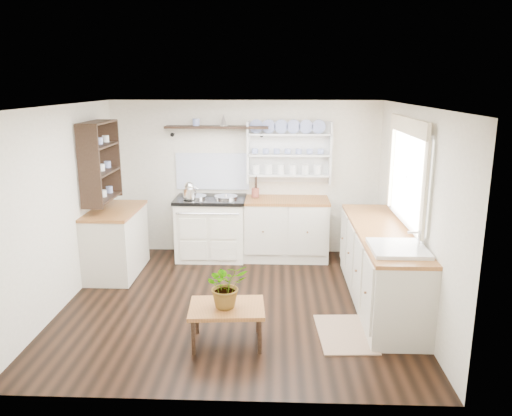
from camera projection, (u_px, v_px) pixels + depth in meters
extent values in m
cube|color=black|center=(236.00, 302.00, 5.94)|extent=(4.00, 3.80, 0.01)
cube|color=beige|center=(245.00, 178.00, 7.51)|extent=(4.00, 0.02, 2.30)
cube|color=beige|center=(413.00, 211.00, 5.59)|extent=(0.02, 3.80, 2.30)
cube|color=beige|center=(62.00, 207.00, 5.74)|extent=(0.02, 3.80, 2.30)
cube|color=white|center=(234.00, 106.00, 5.39)|extent=(4.00, 3.80, 0.01)
cube|color=white|center=(408.00, 177.00, 5.65)|extent=(0.04, 1.40, 1.00)
cube|color=white|center=(406.00, 177.00, 5.65)|extent=(0.02, 1.50, 1.10)
cube|color=#FCE7C9|center=(408.00, 126.00, 5.51)|extent=(0.04, 1.55, 0.18)
cube|color=white|center=(211.00, 229.00, 7.38)|extent=(0.98, 0.64, 0.87)
cube|color=black|center=(210.00, 199.00, 7.27)|extent=(1.02, 0.68, 0.05)
cylinder|color=silver|center=(195.00, 197.00, 7.27)|extent=(0.33, 0.33, 0.03)
cylinder|color=silver|center=(226.00, 197.00, 7.25)|extent=(0.33, 0.33, 0.03)
cylinder|color=silver|center=(207.00, 214.00, 6.95)|extent=(0.89, 0.02, 0.02)
cube|color=beige|center=(285.00, 229.00, 7.37)|extent=(1.25, 0.60, 0.88)
cube|color=brown|center=(285.00, 200.00, 7.26)|extent=(1.27, 0.63, 0.04)
cube|color=beige|center=(380.00, 267.00, 5.87)|extent=(0.60, 2.40, 0.88)
cube|color=brown|center=(383.00, 231.00, 5.76)|extent=(0.62, 2.43, 0.04)
cube|color=white|center=(397.00, 260.00, 5.05)|extent=(0.55, 0.60, 0.28)
cylinder|color=silver|center=(419.00, 241.00, 5.00)|extent=(0.02, 0.02, 0.22)
cube|color=beige|center=(116.00, 242.00, 6.78)|extent=(0.60, 1.10, 0.88)
cube|color=brown|center=(114.00, 211.00, 6.67)|extent=(0.62, 1.13, 0.04)
cube|color=white|center=(289.00, 152.00, 7.36)|extent=(1.20, 0.03, 0.90)
cube|color=white|center=(289.00, 153.00, 7.28)|extent=(1.20, 0.22, 0.02)
cylinder|color=navy|center=(289.00, 134.00, 7.22)|extent=(0.20, 0.02, 0.20)
cube|color=black|center=(217.00, 127.00, 7.21)|extent=(1.50, 0.24, 0.04)
cone|color=black|center=(174.00, 134.00, 7.33)|extent=(0.06, 0.20, 0.06)
cone|color=black|center=(262.00, 134.00, 7.28)|extent=(0.06, 0.20, 0.06)
cube|color=black|center=(100.00, 161.00, 6.51)|extent=(0.28, 0.80, 1.05)
cylinder|color=#964637|center=(255.00, 193.00, 7.33)|extent=(0.11, 0.11, 0.13)
cube|color=brown|center=(227.00, 308.00, 4.92)|extent=(0.77, 0.58, 0.04)
cylinder|color=black|center=(193.00, 338.00, 4.76)|extent=(0.04, 0.04, 0.36)
cylinder|color=black|center=(197.00, 317.00, 5.17)|extent=(0.04, 0.04, 0.36)
cylinder|color=black|center=(260.00, 337.00, 4.78)|extent=(0.04, 0.04, 0.36)
cylinder|color=black|center=(258.00, 316.00, 5.19)|extent=(0.04, 0.04, 0.36)
imported|color=#3F7233|center=(226.00, 285.00, 4.87)|extent=(0.51, 0.48, 0.45)
cube|color=#84634D|center=(345.00, 334.00, 5.18)|extent=(0.60, 0.88, 0.02)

